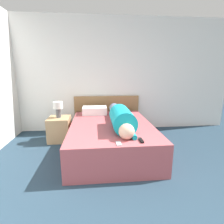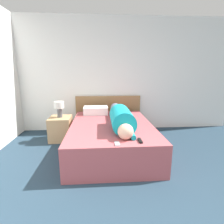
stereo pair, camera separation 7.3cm
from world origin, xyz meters
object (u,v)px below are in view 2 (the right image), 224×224
at_px(bed, 111,137).
at_px(nightstand, 61,128).
at_px(cell_phone, 117,144).
at_px(person_lying, 121,118).
at_px(table_lamp, 59,107).
at_px(pillow_near_headboard, 96,110).
at_px(tv_remote, 140,141).

bearing_deg(bed, nightstand, 151.70).
bearing_deg(cell_phone, nightstand, 125.73).
distance_m(person_lying, cell_phone, 0.77).
xyz_separation_m(bed, table_lamp, (-1.02, 0.55, 0.45)).
bearing_deg(person_lying, pillow_near_headboard, 115.97).
bearing_deg(bed, table_lamp, 151.70).
bearing_deg(pillow_near_headboard, bed, -68.89).
distance_m(person_lying, tv_remote, 0.72).
distance_m(nightstand, person_lying, 1.41).
bearing_deg(nightstand, bed, -28.30).
relative_size(bed, table_lamp, 6.09).
relative_size(bed, tv_remote, 13.20).
height_order(nightstand, cell_phone, cell_phone).
bearing_deg(cell_phone, bed, 90.92).
relative_size(bed, person_lying, 1.17).
xyz_separation_m(bed, cell_phone, (0.01, -0.89, 0.25)).
bearing_deg(tv_remote, bed, 111.58).
relative_size(nightstand, person_lying, 0.29).
bearing_deg(table_lamp, nightstand, 90.00).
xyz_separation_m(table_lamp, tv_remote, (1.34, -1.37, -0.20)).
xyz_separation_m(bed, pillow_near_headboard, (-0.29, 0.75, 0.33)).
distance_m(bed, pillow_near_headboard, 0.87).
xyz_separation_m(table_lamp, pillow_near_headboard, (0.73, 0.20, -0.13)).
height_order(person_lying, tv_remote, person_lying).
height_order(nightstand, person_lying, person_lying).
bearing_deg(bed, person_lying, -44.28).
height_order(bed, tv_remote, tv_remote).
xyz_separation_m(bed, person_lying, (0.14, -0.14, 0.40)).
distance_m(bed, tv_remote, 0.92).
relative_size(nightstand, tv_remote, 3.23).
height_order(person_lying, cell_phone, person_lying).
distance_m(nightstand, table_lamp, 0.46).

